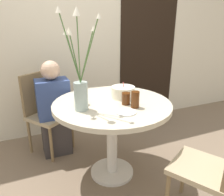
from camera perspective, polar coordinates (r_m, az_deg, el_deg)
ground_plane at (r=2.33m, az=0.00°, el=-18.85°), size 16.00×16.00×0.00m
wall_back at (r=2.92m, az=-9.19°, el=16.29°), size 8.00×0.05×2.60m
doorway_panel at (r=3.34m, az=9.37°, el=11.87°), size 0.90×0.01×2.05m
dining_table at (r=2.01m, az=0.00°, el=-4.65°), size 1.06×1.06×0.76m
chair_near_front at (r=2.60m, az=-17.35°, el=-2.58°), size 0.56×0.56×0.91m
chair_right_flank at (r=1.74m, az=25.21°, el=-15.06°), size 0.54×0.54×0.91m
birthday_cake at (r=2.07m, az=2.92°, el=1.55°), size 0.22×0.22×0.15m
flower_vase at (r=1.73m, az=-8.44°, el=4.28°), size 0.27×0.26×0.79m
side_plate at (r=1.74m, az=3.63°, el=-3.69°), size 0.17×0.17×0.01m
drink_glass_0 at (r=1.90m, az=3.68°, el=-0.15°), size 0.07×0.07×0.10m
drink_glass_1 at (r=1.82m, az=6.08°, el=-0.41°), size 0.07×0.07×0.14m
drink_glass_2 at (r=1.91m, az=-7.85°, el=0.02°), size 0.07×0.07×0.12m
person_woman at (r=2.49m, az=-14.85°, el=-3.55°), size 0.34×0.24×1.07m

